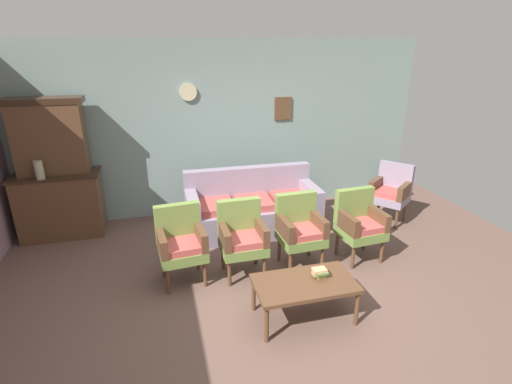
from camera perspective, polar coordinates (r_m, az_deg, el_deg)
The scene contains 14 objects.
ground_plane at distance 4.40m, azimuth 3.01°, elevation -15.33°, with size 7.68×7.68×0.00m, color brown.
wall_back_with_decor at distance 6.23m, azimuth -4.16°, elevation 9.27°, with size 6.40×0.09×2.70m.
side_cabinet at distance 6.17m, azimuth -26.87°, elevation -1.69°, with size 1.16×0.55×0.93m.
cabinet_upper_hutch at distance 5.98m, azimuth -28.26°, elevation 7.35°, with size 0.99×0.38×1.03m.
vase_on_cabinet at distance 5.86m, azimuth -29.43°, elevation 2.87°, with size 0.11×0.11×0.25m, color #A2A383.
floral_couch at distance 5.71m, azimuth -0.55°, elevation -2.59°, with size 1.92×0.81×0.90m.
armchair_row_middle at distance 4.52m, azimuth -11.05°, elevation -7.17°, with size 0.57×0.54×0.90m.
armchair_near_cabinet at distance 4.57m, azimuth -2.08°, elevation -6.44°, with size 0.53×0.50×0.90m.
armchair_near_couch_end at distance 4.79m, azimuth 6.50°, elevation -5.24°, with size 0.54×0.51×0.90m.
armchair_by_doorway at distance 5.08m, azimuth 15.04°, elevation -4.31°, with size 0.56×0.53×0.90m.
wingback_chair_by_fireplace at distance 6.32m, azimuth 19.36°, elevation 0.25°, with size 0.71×0.71×0.90m.
coffee_table at distance 3.94m, azimuth 7.22°, elevation -13.58°, with size 1.00×0.56×0.42m.
book_stack_on_table at distance 3.98m, azimuth 9.42°, elevation -11.67°, with size 0.14×0.12×0.10m.
floor_vase_by_wall at distance 7.18m, azimuth 19.80°, elevation 0.85°, with size 0.24×0.24×0.58m, color #674F51.
Camera 1 is at (-1.12, -3.37, 2.59)m, focal length 27.03 mm.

